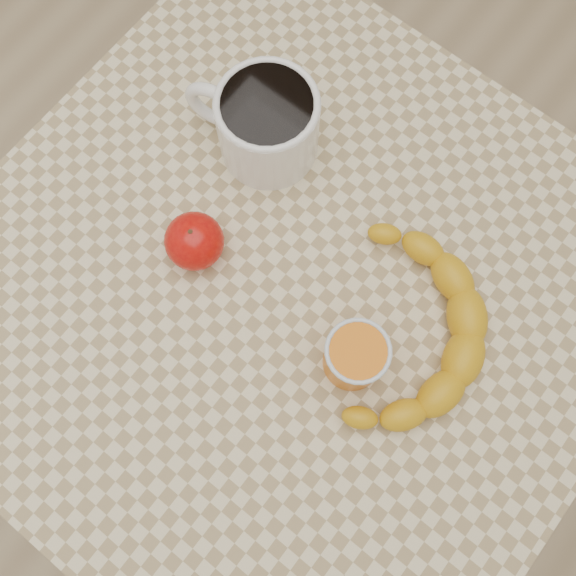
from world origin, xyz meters
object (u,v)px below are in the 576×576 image
Objects in this scene: table at (288,308)px; orange_juice_glass at (355,357)px; coffee_mug at (265,123)px; banana at (411,334)px; apple at (194,241)px.

orange_juice_glass reaches higher than table.
coffee_mug is at bearing 148.08° from orange_juice_glass.
banana is (0.04, 0.07, -0.02)m from orange_juice_glass.
apple is at bearing 176.06° from banana.
orange_juice_glass is at bearing -10.75° from table.
table is 0.19m from banana.
orange_juice_glass is (0.26, -0.16, -0.01)m from coffee_mug.
coffee_mug reaches higher than table.
apple is 0.28m from banana.
coffee_mug is 0.30m from orange_juice_glass.
table is at bearing -43.80° from coffee_mug.
coffee_mug is (-0.14, 0.14, 0.14)m from table.
banana is (0.27, 0.07, -0.01)m from apple.
apple reaches higher than table.
apple is (-0.12, -0.03, 0.12)m from table.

